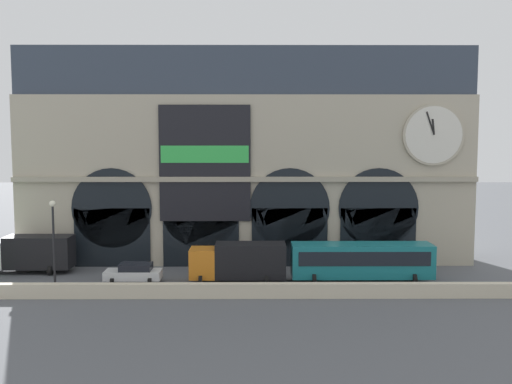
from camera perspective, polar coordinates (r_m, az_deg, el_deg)
The scene contains 8 objects.
ground_plane at distance 47.21m, azimuth -1.12°, elevation -8.60°, with size 200.00×200.00×0.00m, color #54565B.
quay_parapet_wall at distance 42.09m, azimuth -1.22°, elevation -9.62°, with size 90.00×0.70×1.04m, color beige.
station_building at distance 53.49m, azimuth -1.00°, elevation 3.24°, with size 40.62×5.71×19.38m.
box_truck_west at distance 52.98m, azimuth -21.35°, elevation -5.55°, with size 7.50×2.91×3.12m.
car_midwest at distance 47.17m, azimuth -11.86°, elevation -7.73°, with size 4.40×2.22×1.55m.
box_truck_center at distance 46.10m, azimuth -1.66°, elevation -6.78°, with size 7.50×2.91×3.12m.
bus_mideast at distance 46.73m, azimuth 10.30°, elevation -6.60°, with size 11.00×3.25×3.10m.
street_lamp_quayside at distance 44.41m, azimuth -19.20°, elevation -3.99°, with size 0.44×0.44×6.90m.
Camera 1 is at (0.64, -45.79, 11.46)m, focal length 40.88 mm.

